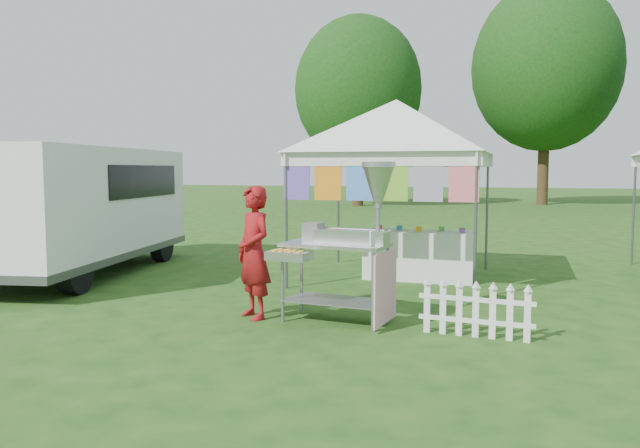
% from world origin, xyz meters
% --- Properties ---
extents(ground, '(120.00, 120.00, 0.00)m').
position_xyz_m(ground, '(0.00, 0.00, 0.00)').
color(ground, '#1E4614').
rests_on(ground, ground).
extents(canopy_main, '(4.24, 4.24, 3.45)m').
position_xyz_m(canopy_main, '(0.00, 3.49, 2.99)').
color(canopy_main, '#59595E').
rests_on(canopy_main, ground).
extents(tree_left, '(6.40, 6.40, 9.53)m').
position_xyz_m(tree_left, '(-6.00, 24.00, 5.83)').
color(tree_left, '#342113').
rests_on(tree_left, ground).
extents(tree_mid, '(7.60, 7.60, 11.52)m').
position_xyz_m(tree_mid, '(3.00, 28.00, 7.14)').
color(tree_mid, '#342113').
rests_on(tree_mid, ground).
extents(donut_cart, '(1.47, 0.91, 1.93)m').
position_xyz_m(donut_cart, '(0.12, 0.22, 1.14)').
color(donut_cart, gray).
rests_on(donut_cart, ground).
extents(vendor, '(0.71, 0.68, 1.64)m').
position_xyz_m(vendor, '(-1.10, 0.13, 0.82)').
color(vendor, maroon).
rests_on(vendor, ground).
extents(cargo_van, '(3.07, 5.60, 2.20)m').
position_xyz_m(cargo_van, '(-5.45, 2.28, 1.19)').
color(cargo_van, white).
rests_on(cargo_van, ground).
extents(picket_fence, '(1.26, 0.13, 0.56)m').
position_xyz_m(picket_fence, '(1.58, 0.05, 0.29)').
color(picket_fence, white).
rests_on(picket_fence, ground).
extents(display_table, '(1.80, 0.70, 0.82)m').
position_xyz_m(display_table, '(0.42, 3.50, 0.41)').
color(display_table, white).
rests_on(display_table, ground).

